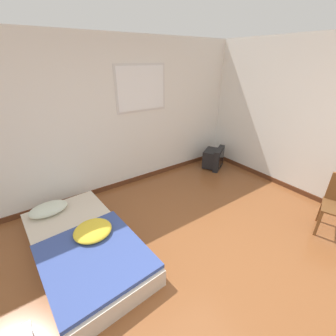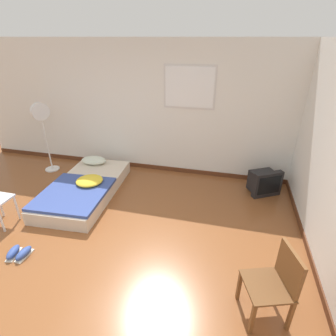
{
  "view_description": "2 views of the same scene",
  "coord_description": "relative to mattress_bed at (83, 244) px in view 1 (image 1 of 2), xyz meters",
  "views": [
    {
      "loc": [
        -1.23,
        -0.94,
        2.24
      ],
      "look_at": [
        0.65,
        1.72,
        0.64
      ],
      "focal_mm": 24.0,
      "sensor_mm": 36.0,
      "label": 1
    },
    {
      "loc": [
        1.58,
        -2.22,
        2.6
      ],
      "look_at": [
        0.61,
        1.69,
        0.57
      ],
      "focal_mm": 28.0,
      "sensor_mm": 36.0,
      "label": 2
    }
  ],
  "objects": [
    {
      "name": "crt_tv",
      "position": [
        3.16,
        0.84,
        0.08
      ],
      "size": [
        0.61,
        0.56,
        0.47
      ],
      "color": "black",
      "rests_on": "ground_plane"
    },
    {
      "name": "ground_plane",
      "position": [
        0.89,
        -1.39,
        -0.14
      ],
      "size": [
        20.0,
        20.0,
        0.0
      ],
      "primitive_type": "plane",
      "color": "brown"
    },
    {
      "name": "mattress_bed",
      "position": [
        0.0,
        0.0,
        0.0
      ],
      "size": [
        1.18,
        2.11,
        0.37
      ],
      "color": "beige",
      "rests_on": "ground_plane"
    },
    {
      "name": "wall_back",
      "position": [
        0.89,
        1.33,
        1.15
      ],
      "size": [
        7.94,
        0.08,
        2.6
      ],
      "color": "white",
      "rests_on": "ground_plane"
    }
  ]
}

